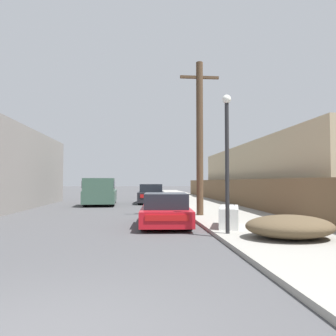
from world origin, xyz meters
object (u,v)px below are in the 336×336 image
car_parked_far (153,191)px  brush_pile (289,227)px  discarded_fridge (229,217)px  utility_pole (200,136)px  car_parked_mid (151,194)px  street_lamp (227,151)px  parked_sports_car_red (165,211)px  pickup_truck (100,192)px

car_parked_far → brush_pile: 25.71m
discarded_fridge → utility_pole: 5.12m
car_parked_mid → street_lamp: (1.72, -15.34, 1.86)m
discarded_fridge → street_lamp: bearing=-90.6°
street_lamp → brush_pile: street_lamp is taller
parked_sports_car_red → pickup_truck: bearing=112.0°
car_parked_mid → brush_pile: (3.17, -16.26, -0.25)m
utility_pole → brush_pile: (1.29, -6.23, -3.31)m
discarded_fridge → pickup_truck: pickup_truck is taller
car_parked_mid → car_parked_far: size_ratio=1.04×
parked_sports_car_red → brush_pile: (3.05, -3.73, -0.12)m
utility_pole → street_lamp: (-0.16, -5.30, -1.21)m
discarded_fridge → parked_sports_car_red: bearing=161.8°
discarded_fridge → pickup_truck: 13.43m
utility_pole → street_lamp: size_ratio=1.72×
pickup_truck → brush_pile: size_ratio=2.37×
utility_pole → brush_pile: utility_pole is taller
discarded_fridge → car_parked_far: (-1.64, 23.26, 0.17)m
discarded_fridge → brush_pile: bearing=-49.6°
parked_sports_car_red → pickup_truck: pickup_truck is taller
car_parked_mid → brush_pile: size_ratio=2.01×
utility_pole → street_lamp: 5.43m
car_parked_far → brush_pile: bearing=-83.7°
brush_pile → car_parked_far: bearing=95.9°
car_parked_mid → discarded_fridge: bearing=-78.5°
brush_pile → car_parked_mid: bearing=101.0°
pickup_truck → brush_pile: pickup_truck is taller
street_lamp → brush_pile: bearing=-32.7°
parked_sports_car_red → pickup_truck: 11.34m
parked_sports_car_red → brush_pile: size_ratio=1.86×
car_parked_far → pickup_truck: size_ratio=0.81×
utility_pole → parked_sports_car_red: bearing=-125.3°
parked_sports_car_red → brush_pile: bearing=-47.7°
discarded_fridge → brush_pile: size_ratio=0.80×
parked_sports_car_red → car_parked_mid: 12.54m
parked_sports_car_red → brush_pile: 4.82m
parked_sports_car_red → utility_pole: utility_pole is taller
discarded_fridge → utility_pole: (-0.27, 3.92, 3.28)m
car_parked_far → pickup_truck: pickup_truck is taller
car_parked_far → car_parked_mid: bearing=-92.7°
car_parked_mid → car_parked_far: 9.32m
car_parked_mid → street_lamp: bearing=-80.8°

